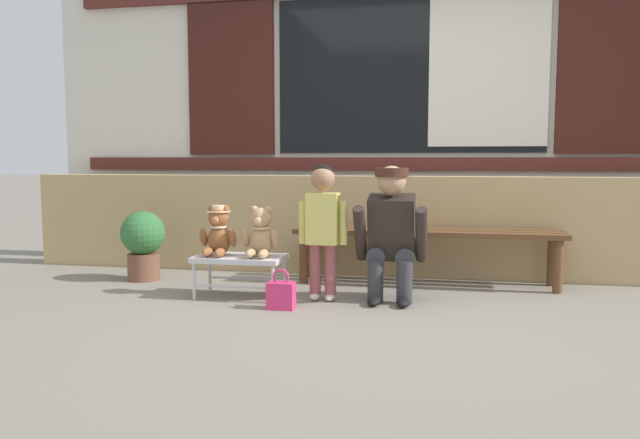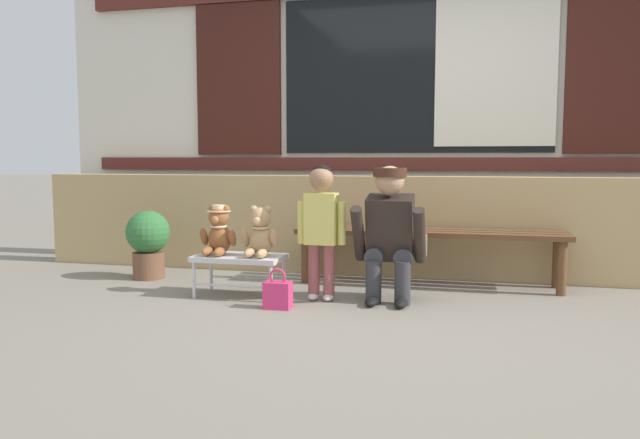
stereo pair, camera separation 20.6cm
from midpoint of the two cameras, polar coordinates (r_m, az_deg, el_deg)
ground_plane at (r=4.02m, az=7.35°, el=-8.81°), size 60.00×60.00×0.00m
brick_low_wall at (r=5.35m, az=9.20°, el=-0.62°), size 6.78×0.25×0.85m
shop_facade at (r=5.87m, az=9.88°, el=11.98°), size 6.92×0.26×3.29m
wooden_bench_long at (r=4.98m, az=11.15°, el=-1.72°), size 2.10×0.40×0.44m
small_display_bench at (r=4.54m, az=-6.12°, el=-3.71°), size 0.64×0.36×0.30m
teddy_bear_with_hat at (r=4.57m, az=-8.02°, el=-1.05°), size 0.28×0.27×0.36m
teddy_bear_plain at (r=4.46m, az=-4.21°, el=-1.29°), size 0.28×0.26×0.36m
child_standing at (r=4.35m, az=1.49°, el=0.25°), size 0.35×0.18×0.96m
adult_crouching at (r=4.35m, az=7.92°, el=-1.28°), size 0.50×0.49×0.95m
handbag_on_ground at (r=4.18m, az=-2.48°, el=-6.88°), size 0.18×0.11×0.27m
potted_plant at (r=5.34m, az=-14.43°, el=-1.85°), size 0.36×0.36×0.57m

